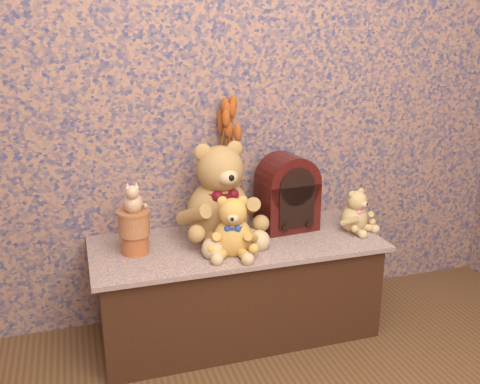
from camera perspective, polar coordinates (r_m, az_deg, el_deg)
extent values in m
cube|color=navy|center=(2.41, -2.31, 16.28)|extent=(3.00, 0.10, 2.60)
cube|color=navy|center=(2.43, -0.36, -10.16)|extent=(1.26, 0.54, 0.44)
cylinder|color=tan|center=(2.47, -1.40, -1.49)|extent=(0.16, 0.16, 0.21)
cylinder|color=#CF8A3C|center=(2.25, -11.18, -5.45)|extent=(0.14, 0.14, 0.08)
cylinder|color=tan|center=(2.21, -11.31, -3.28)|extent=(0.17, 0.17, 0.10)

